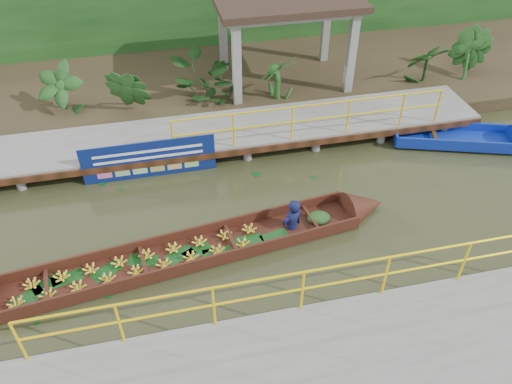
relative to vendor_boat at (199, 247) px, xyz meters
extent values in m
plane|color=#2A2E17|center=(0.80, 0.64, -0.21)|extent=(80.00, 80.00, 0.00)
cube|color=#2E2417|center=(0.80, 8.14, 0.01)|extent=(30.00, 8.00, 0.45)
cube|color=slate|center=(0.80, 4.14, 0.29)|extent=(16.00, 2.00, 0.15)
cube|color=#311C0D|center=(0.80, 3.14, 0.21)|extent=(16.00, 0.12, 0.18)
cylinder|color=yellow|center=(3.55, 3.19, 1.36)|extent=(7.50, 0.05, 0.05)
cylinder|color=yellow|center=(3.55, 3.19, 0.91)|extent=(7.50, 0.05, 0.05)
cylinder|color=yellow|center=(3.55, 3.19, 0.86)|extent=(0.05, 0.05, 1.00)
cylinder|color=slate|center=(-3.20, 3.34, 0.01)|extent=(0.24, 0.24, 0.55)
cylinder|color=slate|center=(-3.20, 4.94, 0.01)|extent=(0.24, 0.24, 0.55)
cylinder|color=slate|center=(-1.20, 3.34, 0.01)|extent=(0.24, 0.24, 0.55)
cylinder|color=slate|center=(-1.20, 4.94, 0.01)|extent=(0.24, 0.24, 0.55)
cylinder|color=slate|center=(0.80, 3.34, 0.01)|extent=(0.24, 0.24, 0.55)
cylinder|color=slate|center=(0.80, 4.94, 0.01)|extent=(0.24, 0.24, 0.55)
cylinder|color=slate|center=(2.80, 3.34, 0.01)|extent=(0.24, 0.24, 0.55)
cylinder|color=slate|center=(2.80, 4.94, 0.01)|extent=(0.24, 0.24, 0.55)
cylinder|color=slate|center=(4.80, 3.34, 0.01)|extent=(0.24, 0.24, 0.55)
cylinder|color=slate|center=(4.80, 4.94, 0.01)|extent=(0.24, 0.24, 0.55)
cylinder|color=slate|center=(6.80, 3.34, 0.01)|extent=(0.24, 0.24, 0.55)
cylinder|color=slate|center=(6.80, 4.94, 0.01)|extent=(0.24, 0.24, 0.55)
cylinder|color=slate|center=(0.80, 3.34, 0.01)|extent=(0.24, 0.24, 0.55)
cube|color=slate|center=(1.80, -3.56, 0.09)|extent=(18.00, 2.40, 0.70)
cylinder|color=yellow|center=(1.80, -2.41, 1.44)|extent=(10.00, 0.05, 0.05)
cylinder|color=yellow|center=(1.80, -2.41, 0.99)|extent=(10.00, 0.05, 0.05)
cylinder|color=yellow|center=(1.80, -2.41, 0.94)|extent=(0.05, 0.05, 1.00)
cube|color=slate|center=(2.00, 5.74, 1.39)|extent=(0.25, 0.25, 2.80)
cube|color=slate|center=(5.60, 5.74, 1.39)|extent=(0.25, 0.25, 2.80)
cube|color=slate|center=(2.00, 8.14, 1.39)|extent=(0.25, 0.25, 2.80)
cube|color=slate|center=(5.60, 8.14, 1.39)|extent=(0.25, 0.25, 2.80)
cube|color=slate|center=(3.80, 6.94, 2.69)|extent=(4.00, 2.60, 0.12)
cube|color=#143912|center=(0.80, 10.64, 1.79)|extent=(30.00, 0.80, 4.00)
cube|color=#33180D|center=(-0.24, -0.03, -0.15)|extent=(8.01, 2.03, 0.06)
cube|color=#33180D|center=(-0.30, 0.46, -0.01)|extent=(7.89, 1.10, 0.34)
cube|color=#33180D|center=(-0.17, -0.52, -0.01)|extent=(7.89, 1.10, 0.34)
cone|color=#33180D|center=(4.15, 0.55, -0.07)|extent=(1.11, 1.08, 0.95)
ellipsoid|color=#143912|center=(2.91, 0.39, -0.05)|extent=(0.61, 0.51, 0.26)
imported|color=#10143D|center=(2.22, 0.30, 0.67)|extent=(0.68, 0.57, 1.59)
cube|color=#0E279C|center=(7.80, 2.80, -0.10)|extent=(3.50, 2.01, 0.11)
cube|color=#0E279C|center=(7.96, 3.28, 0.03)|extent=(3.21, 1.12, 0.34)
cube|color=#0E279C|center=(7.64, 2.32, 0.03)|extent=(3.21, 1.12, 0.34)
cube|color=#0E279C|center=(6.21, 3.33, 0.03)|extent=(0.38, 0.98, 0.34)
cube|color=#311C0D|center=(7.27, 2.98, 0.08)|extent=(0.42, 0.99, 0.06)
cube|color=navy|center=(-0.87, 3.12, 0.34)|extent=(3.47, 0.03, 1.08)
cube|color=white|center=(-0.87, 3.10, 0.61)|extent=(2.82, 0.01, 0.07)
cube|color=white|center=(-0.87, 3.10, 0.41)|extent=(2.82, 0.01, 0.07)
imported|color=#143912|center=(-3.20, 5.94, 1.01)|extent=(1.24, 1.24, 1.55)
imported|color=#143912|center=(-1.20, 5.94, 1.01)|extent=(1.24, 1.24, 1.55)
imported|color=#143912|center=(1.30, 5.94, 1.01)|extent=(1.24, 1.24, 1.55)
imported|color=#143912|center=(3.30, 5.94, 1.01)|extent=(1.24, 1.24, 1.55)
imported|color=#143912|center=(8.30, 5.94, 1.01)|extent=(1.24, 1.24, 1.55)
imported|color=#143912|center=(9.80, 5.94, 1.01)|extent=(1.24, 1.24, 1.55)
camera|label=1|loc=(-0.47, -7.84, 7.96)|focal=35.00mm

